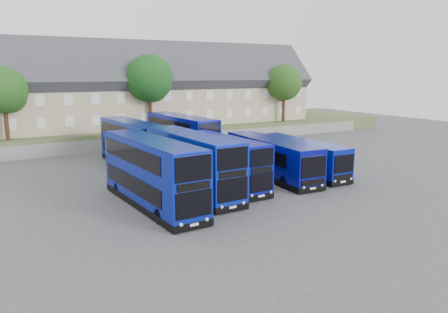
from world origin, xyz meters
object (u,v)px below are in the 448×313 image
at_px(coach_east_a, 271,158).
at_px(tree_west, 5,92).
at_px(tree_far, 288,80).
at_px(dd_front_mid, 192,165).
at_px(tree_east, 284,84).
at_px(dd_front_left, 152,174).
at_px(tree_mid, 150,80).

bearing_deg(coach_east_a, tree_west, 137.41).
bearing_deg(tree_west, tree_far, 9.46).
height_order(dd_front_mid, tree_east, tree_east).
distance_m(tree_west, tree_far, 42.58).
distance_m(dd_front_left, tree_west, 24.94).
relative_size(coach_east_a, tree_mid, 1.34).
relative_size(coach_east_a, tree_far, 1.42).
xyz_separation_m(coach_east_a, tree_east, (16.69, 20.29, 5.76)).
bearing_deg(tree_far, tree_west, -170.54).
bearing_deg(dd_front_left, tree_far, 37.59).
height_order(tree_mid, tree_far, tree_mid).
height_order(coach_east_a, tree_east, tree_east).
bearing_deg(tree_east, coach_east_a, -129.43).
xyz_separation_m(tree_west, tree_mid, (16.00, 0.50, 1.02)).
bearing_deg(tree_east, dd_front_mid, -138.98).
relative_size(dd_front_mid, tree_mid, 1.25).
relative_size(dd_front_mid, coach_east_a, 0.93).
xyz_separation_m(dd_front_left, coach_east_a, (12.06, 3.08, -0.64)).
bearing_deg(tree_far, coach_east_a, -129.73).
xyz_separation_m(dd_front_mid, tree_west, (-11.01, 21.75, 4.83)).
height_order(tree_west, tree_mid, tree_mid).
distance_m(dd_front_left, tree_east, 37.40).
distance_m(dd_front_left, tree_far, 46.47).
distance_m(tree_mid, tree_east, 20.02).
relative_size(dd_front_mid, tree_east, 1.40).
xyz_separation_m(tree_west, tree_east, (36.00, 0.00, 0.34)).
bearing_deg(dd_front_left, tree_mid, 66.31).
bearing_deg(dd_front_left, tree_east, 35.54).
xyz_separation_m(dd_front_mid, coach_east_a, (8.31, 1.45, -0.59)).
relative_size(tree_west, tree_far, 0.88).
distance_m(tree_east, tree_far, 9.23).
bearing_deg(coach_east_a, dd_front_mid, -166.25).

